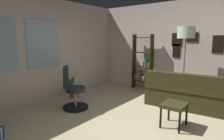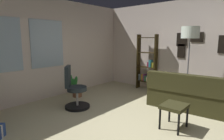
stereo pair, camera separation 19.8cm
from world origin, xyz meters
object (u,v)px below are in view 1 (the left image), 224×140
Objects in this scene: office_chair at (73,92)px; potted_plant at (72,88)px; footstool at (174,107)px; bookshelf at (143,66)px; couch at (198,94)px; floor_lamp at (186,37)px.

office_chair reaches higher than potted_plant.
bookshelf is (1.95, 1.70, 0.37)m from footstool.
couch reaches higher than potted_plant.
couch is 1.10× the size of floor_lamp.
floor_lamp is at bearing -57.37° from potted_plant.
couch reaches higher than footstool.
potted_plant is at bearing 150.79° from bookshelf.
floor_lamp reaches higher than footstool.
floor_lamp is (1.58, 0.34, 1.24)m from footstool.
floor_lamp is 3.01× the size of potted_plant.
couch is 1.93m from bookshelf.
potted_plant is at bearing 115.06° from couch.
potted_plant is at bearing 122.63° from floor_lamp.
couch is 2.88m from office_chair.
potted_plant is at bearing 51.26° from office_chair.
floor_lamp is at bearing -40.08° from office_chair.
potted_plant is (0.54, 0.67, -0.13)m from office_chair.
office_chair is at bearing 170.61° from bookshelf.
potted_plant is (-1.34, 2.86, -0.04)m from couch.
couch is at bearing -117.28° from floor_lamp.
floor_lamp is (2.10, -1.76, 1.23)m from office_chair.
footstool is (-1.36, 0.09, 0.08)m from couch.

